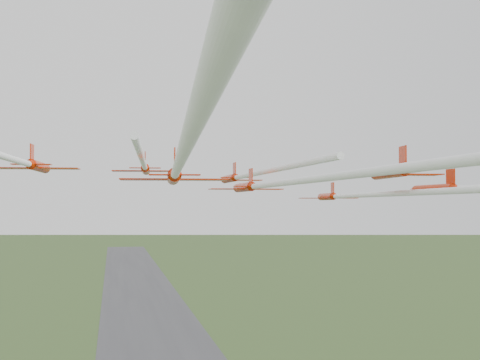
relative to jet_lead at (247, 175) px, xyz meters
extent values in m
cube|color=#38383A|center=(-2.93, 192.36, -49.33)|extent=(38.00, 900.00, 0.04)
cylinder|color=#C21F00|center=(-0.07, 12.80, 0.03)|extent=(1.20, 8.87, 1.15)
cone|color=#C21F00|center=(-0.10, 18.17, 0.03)|extent=(1.16, 1.88, 1.15)
cone|color=#C21F00|center=(-0.04, 7.75, 0.03)|extent=(1.05, 1.26, 1.04)
ellipsoid|color=black|center=(-0.08, 14.89, 0.45)|extent=(0.44, 0.99, 0.33)
cube|color=#C21F00|center=(-0.07, 11.97, -0.23)|extent=(9.19, 2.76, 0.10)
cube|color=#C21F00|center=(-0.05, 8.74, 0.03)|extent=(4.18, 1.27, 0.08)
cube|color=#C21F00|center=(-0.05, 8.95, 1.18)|extent=(0.11, 1.88, 2.09)
cylinder|color=silver|center=(0.08, -14.48, -0.02)|extent=(0.87, 43.30, 0.63)
cylinder|color=#C21F00|center=(-13.03, 4.34, 0.83)|extent=(1.65, 8.53, 1.10)
cone|color=#C21F00|center=(-12.69, 9.47, 0.83)|extent=(1.21, 1.86, 1.10)
cone|color=#C21F00|center=(-13.34, -0.48, 0.83)|extent=(1.07, 1.26, 1.00)
ellipsoid|color=black|center=(-12.90, 6.33, 1.23)|extent=(0.48, 0.97, 0.32)
cube|color=#C21F00|center=(-13.08, 3.55, 0.58)|extent=(8.92, 3.16, 0.10)
cube|color=#C21F00|center=(-13.28, 0.46, 0.83)|extent=(4.06, 1.46, 0.08)
cube|color=#C21F00|center=(-13.27, 0.66, 1.93)|extent=(0.22, 1.80, 1.99)
cylinder|color=silver|center=(-14.69, -20.91, 0.78)|extent=(3.21, 39.81, 0.60)
cylinder|color=#C21F00|center=(11.64, 1.99, -2.78)|extent=(1.67, 7.61, 0.98)
cone|color=#C21F00|center=(12.06, 6.54, -2.78)|extent=(1.12, 1.68, 0.98)
cone|color=#C21F00|center=(11.24, -2.30, -2.78)|extent=(0.98, 1.14, 0.89)
ellipsoid|color=black|center=(11.80, 3.76, -2.43)|extent=(0.45, 0.87, 0.28)
cube|color=#C21F00|center=(11.57, 1.28, -3.00)|extent=(7.99, 3.02, 0.09)
cube|color=#C21F00|center=(11.32, -1.46, -2.78)|extent=(3.64, 1.39, 0.07)
cube|color=#C21F00|center=(11.33, -1.28, -1.80)|extent=(0.24, 1.60, 1.78)
cylinder|color=silver|center=(8.78, -28.90, -2.82)|extent=(5.35, 52.28, 0.53)
cylinder|color=#C21F00|center=(-25.15, -12.30, 0.18)|extent=(1.70, 8.42, 1.08)
cone|color=#C21F00|center=(-24.78, -7.25, 0.18)|extent=(1.21, 1.85, 1.08)
cone|color=#C21F00|center=(-25.51, -17.06, 0.18)|extent=(1.07, 1.25, 0.98)
ellipsoid|color=black|center=(-25.01, -10.34, 0.58)|extent=(0.48, 0.96, 0.32)
cube|color=#C21F00|center=(-25.21, -13.09, -0.06)|extent=(8.83, 3.19, 0.10)
cube|color=#C21F00|center=(-25.44, -16.13, 0.18)|extent=(4.01, 1.47, 0.08)
cube|color=#C21F00|center=(-25.42, -15.94, 1.26)|extent=(0.23, 1.77, 1.97)
cylinder|color=#C21F00|center=(-2.81, -12.32, -1.92)|extent=(1.07, 7.88, 1.02)
cone|color=#C21F00|center=(-2.84, -7.55, -1.92)|extent=(1.03, 1.67, 1.02)
cone|color=#C21F00|center=(-2.78, -16.81, -1.92)|extent=(0.93, 1.12, 0.93)
ellipsoid|color=black|center=(-2.82, -10.47, -1.55)|extent=(0.40, 0.88, 0.30)
cube|color=#C21F00|center=(-2.80, -13.06, -2.15)|extent=(8.16, 2.47, 0.09)
cube|color=#C21F00|center=(-2.78, -15.93, -1.92)|extent=(3.71, 1.14, 0.07)
cube|color=#C21F00|center=(-2.78, -15.75, -0.90)|extent=(0.10, 1.67, 1.85)
cylinder|color=silver|center=(-2.61, -40.03, -1.97)|extent=(0.88, 45.42, 0.56)
cylinder|color=#C21F00|center=(18.83, -15.01, -2.11)|extent=(1.30, 8.68, 1.12)
cone|color=#C21F00|center=(18.72, -9.76, -2.11)|extent=(1.16, 1.86, 1.12)
cone|color=#C21F00|center=(18.93, -19.95, -2.11)|extent=(1.04, 1.24, 1.02)
ellipsoid|color=black|center=(18.79, -12.97, -1.70)|extent=(0.45, 0.98, 0.33)
cube|color=#C21F00|center=(18.85, -15.83, -2.37)|extent=(9.02, 2.83, 0.10)
cube|color=#C21F00|center=(18.91, -18.99, -2.11)|extent=(4.10, 1.31, 0.08)
cube|color=#C21F00|center=(18.91, -18.78, -0.99)|extent=(0.14, 1.84, 2.04)
cylinder|color=#C21F00|center=(-11.79, -23.85, -1.29)|extent=(1.93, 9.53, 1.22)
cone|color=#C21F00|center=(-11.36, -18.14, -1.29)|extent=(1.37, 2.09, 1.22)
cone|color=#C21F00|center=(-12.19, -29.23, -1.29)|extent=(1.21, 1.42, 1.11)
ellipsoid|color=black|center=(-11.62, -21.63, -0.85)|extent=(0.55, 1.09, 0.36)
cube|color=#C21F00|center=(-11.86, -24.74, -1.57)|extent=(9.98, 3.62, 0.11)
cube|color=#C21F00|center=(-12.12, -28.18, -1.29)|extent=(4.54, 1.67, 0.09)
cube|color=#C21F00|center=(-12.10, -27.96, -0.07)|extent=(0.26, 2.01, 2.23)
cylinder|color=silver|center=(-14.34, -57.73, -1.35)|extent=(4.86, 55.82, 0.67)
cylinder|color=#C21F00|center=(7.95, -27.64, -0.86)|extent=(1.96, 8.70, 1.12)
cone|color=#C21F00|center=(8.46, -22.44, -0.86)|extent=(1.29, 1.93, 1.12)
cone|color=#C21F00|center=(7.47, -32.54, -0.86)|extent=(1.13, 1.31, 1.02)
ellipsoid|color=black|center=(8.15, -25.62, -0.46)|extent=(0.52, 1.00, 0.32)
cube|color=#C21F00|center=(7.87, -28.45, -1.12)|extent=(9.15, 3.50, 0.10)
cube|color=#C21F00|center=(7.56, -31.58, -0.86)|extent=(4.16, 1.61, 0.08)
cube|color=#C21F00|center=(7.58, -31.38, 0.25)|extent=(0.28, 1.83, 2.03)
camera|label=1|loc=(-17.42, -86.00, -3.86)|focal=50.00mm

